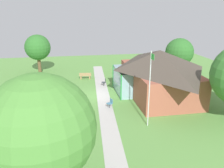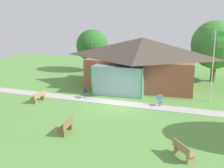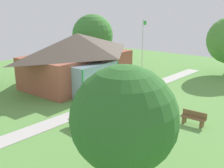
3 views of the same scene
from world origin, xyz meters
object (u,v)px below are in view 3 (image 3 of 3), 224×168
Objects in this scene: tree_behind_pavilion_right at (93,35)px; pavilion at (79,58)px; flagpole at (143,45)px; patio_chair_west at (91,101)px; tree_lawn_corner at (124,120)px; patio_chair_lawn_spare at (141,83)px; bench_mid_left at (79,122)px; bench_front_center at (193,118)px.

pavilion is at bearing -147.94° from tree_behind_pavilion_right.
flagpole is (6.22, -2.95, 0.73)m from pavilion.
pavilion is 12.30× the size of patio_chair_west.
tree_lawn_corner is (-7.20, -7.96, 3.12)m from patio_chair_west.
tree_behind_pavilion_right is at bearing -135.41° from patio_chair_lawn_spare.
bench_front_center is (4.65, -5.09, 0.00)m from bench_mid_left.
pavilion is at bearing -38.17° from bench_mid_left.
tree_lawn_corner is at bearing -150.24° from flagpole.
patio_chair_west reaches higher than bench_front_center.
bench_front_center is 1.75× the size of patio_chair_west.
bench_mid_left is 9.56m from patio_chair_lawn_spare.
bench_mid_left and bench_front_center have the same top height.
pavilion is 1.73× the size of tree_behind_pavilion_right.
tree_lawn_corner is (-8.66, -0.92, 3.14)m from bench_front_center.
flagpole is at bearing -44.59° from bench_front_center.
tree_behind_pavilion_right is (13.64, 10.96, 3.32)m from bench_mid_left.
patio_chair_lawn_spare is at bearing -64.81° from pavilion.
flagpole is 5.18m from patio_chair_lawn_spare.
patio_chair_lawn_spare is at bearing -169.82° from patio_chair_west.
flagpole reaches higher than bench_mid_left.
patio_chair_west is at bearing 47.83° from tree_lawn_corner.
tree_lawn_corner is (-4.01, -6.00, 3.14)m from bench_mid_left.
flagpole is 6.65× the size of patio_chair_west.
patio_chair_lawn_spare is 15.74m from tree_lawn_corner.
patio_chair_west is 6.24m from patio_chair_lawn_spare.
tree_behind_pavilion_right is (17.65, 16.97, 0.19)m from tree_lawn_corner.
flagpole is at bearing 29.76° from tree_lawn_corner.
pavilion is at bearing 154.61° from flagpole.
pavilion reaches higher than patio_chair_lawn_spare.
patio_chair_lawn_spare is (4.78, 6.66, 0.01)m from bench_front_center.
patio_chair_west is at bearing -169.33° from flagpole.
pavilion is at bearing -114.37° from patio_chair_west.
tree_behind_pavilion_right reaches higher than tree_lawn_corner.
tree_lawn_corner reaches higher than pavilion.
tree_behind_pavilion_right reaches higher than bench_mid_left.
tree_behind_pavilion_right reaches higher than bench_front_center.
flagpole is 7.16m from tree_behind_pavilion_right.
bench_front_center is 8.20m from patio_chair_lawn_spare.
tree_lawn_corner is 24.48m from tree_behind_pavilion_right.
bench_front_center is at bearing -101.08° from pavilion.
tree_behind_pavilion_right is (10.44, 9.01, 3.31)m from patio_chair_west.
tree_lawn_corner is (-13.44, -7.58, 3.12)m from patio_chair_lawn_spare.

